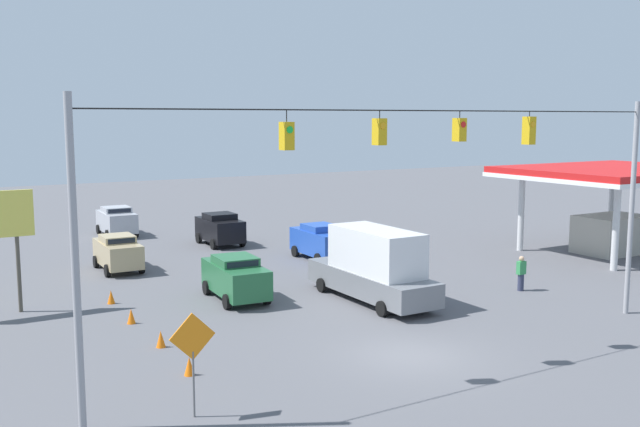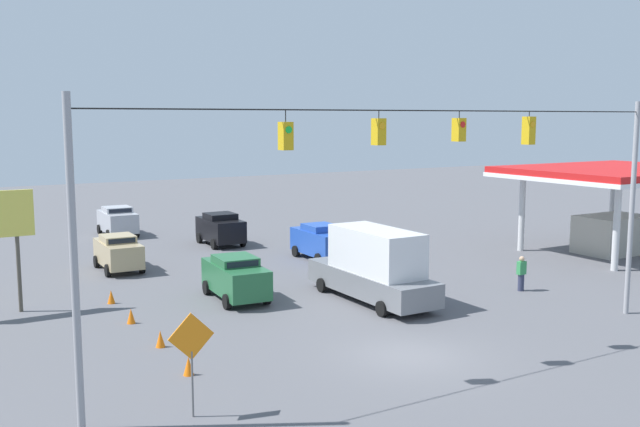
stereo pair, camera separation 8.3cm
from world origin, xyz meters
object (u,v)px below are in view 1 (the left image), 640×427
sedan_blue_oncoming_far (320,241)px  sedan_silver_withflow_deep (117,221)px  sedan_tan_withflow_far (118,252)px  traffic_cone_third (131,316)px  traffic_cone_fourth (111,297)px  work_zone_sign (193,345)px  traffic_cone_nearest (189,366)px  box_truck_grey_crossing_near (374,266)px  gas_station (615,191)px  pedestrian (521,273)px  overhead_signal_span (422,193)px  sedan_black_oncoming_deep (220,228)px  traffic_cone_second (161,339)px  sedan_green_withflow_mid (236,277)px

sedan_blue_oncoming_far → sedan_silver_withflow_deep: sedan_blue_oncoming_far is taller
sedan_tan_withflow_far → traffic_cone_third: 10.17m
traffic_cone_third → traffic_cone_fourth: bearing=-91.6°
work_zone_sign → traffic_cone_third: bearing=-96.0°
traffic_cone_nearest → traffic_cone_third: same height
box_truck_grey_crossing_near → traffic_cone_third: bearing=-11.0°
sedan_blue_oncoming_far → traffic_cone_nearest: (12.69, 13.58, -0.73)m
traffic_cone_fourth → box_truck_grey_crossing_near: bearing=151.7°
box_truck_grey_crossing_near → sedan_tan_withflow_far: bearing=-56.5°
gas_station → pedestrian: size_ratio=7.32×
overhead_signal_span → gas_station: bearing=-157.5°
sedan_blue_oncoming_far → box_truck_grey_crossing_near: size_ratio=0.57×
work_zone_sign → sedan_black_oncoming_deep: bearing=-114.1°
box_truck_grey_crossing_near → traffic_cone_nearest: 11.04m
traffic_cone_fourth → gas_station: gas_station is taller
overhead_signal_span → box_truck_grey_crossing_near: size_ratio=2.99×
sedan_tan_withflow_far → traffic_cone_fourth: bearing=72.6°
traffic_cone_second → sedan_silver_withflow_deep: bearing=-101.4°
sedan_tan_withflow_far → sedan_black_oncoming_deep: (-7.47, -4.30, 0.07)m
pedestrian → sedan_blue_oncoming_far: bearing=-69.0°
sedan_silver_withflow_deep → sedan_green_withflow_mid: (0.04, 19.70, -0.02)m
traffic_cone_third → traffic_cone_fourth: 3.39m
traffic_cone_nearest → overhead_signal_span: bearing=162.0°
traffic_cone_second → traffic_cone_third: 3.36m
gas_station → sedan_tan_withflow_far: bearing=-20.5°
sedan_black_oncoming_deep → sedan_silver_withflow_deep: (4.60, -6.84, -0.02)m
traffic_cone_second → work_zone_sign: size_ratio=0.21×
sedan_blue_oncoming_far → pedestrian: (-4.22, 10.97, -0.23)m
sedan_black_oncoming_deep → traffic_cone_nearest: (9.63, 20.66, -0.74)m
sedan_tan_withflow_far → sedan_silver_withflow_deep: 11.50m
overhead_signal_span → pedestrian: 11.93m
box_truck_grey_crossing_near → gas_station: gas_station is taller
sedan_black_oncoming_deep → gas_station: (-18.81, 14.12, 2.64)m
sedan_tan_withflow_far → traffic_cone_fourth: (2.04, 6.53, -0.67)m
sedan_blue_oncoming_far → sedan_green_withflow_mid: sedan_blue_oncoming_far is taller
sedan_black_oncoming_deep → pedestrian: 19.47m
gas_station → work_zone_sign: bearing=18.0°
sedan_green_withflow_mid → traffic_cone_third: (4.98, 1.35, -0.70)m
sedan_silver_withflow_deep → traffic_cone_nearest: bearing=79.6°
sedan_tan_withflow_far → box_truck_grey_crossing_near: box_truck_grey_crossing_near is taller
sedan_black_oncoming_deep → traffic_cone_third: (9.61, 14.22, -0.74)m
traffic_cone_fourth → overhead_signal_span: bearing=119.9°
sedan_blue_oncoming_far → work_zone_sign: size_ratio=1.45×
sedan_green_withflow_mid → sedan_black_oncoming_deep: bearing=-109.8°
sedan_silver_withflow_deep → traffic_cone_third: (5.01, 21.06, -0.72)m
traffic_cone_fourth → sedan_blue_oncoming_far: bearing=-163.4°
traffic_cone_nearest → traffic_cone_second: same height
overhead_signal_span → sedan_blue_oncoming_far: 17.42m
sedan_silver_withflow_deep → work_zone_sign: size_ratio=1.40×
overhead_signal_span → traffic_cone_second: 10.25m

